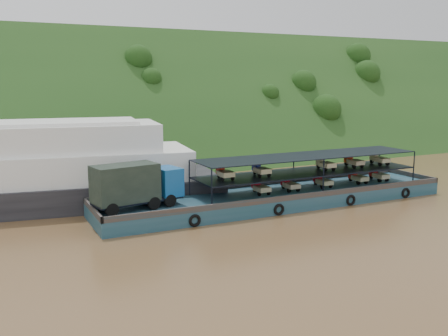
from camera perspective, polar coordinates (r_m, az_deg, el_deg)
name	(u,v)px	position (r m, az deg, el deg)	size (l,w,h in m)	color
ground	(256,204)	(48.21, 3.71, -4.12)	(160.00, 160.00, 0.00)	brown
hillside	(145,155)	(80.90, -8.97, 1.51)	(140.00, 28.00, 28.00)	#1B3D16
cargo_barge	(262,193)	(47.06, 4.32, -2.92)	(35.06, 7.18, 5.01)	#15404B
passenger_ferry	(7,171)	(50.04, -23.57, -0.36)	(40.63, 15.53, 8.02)	black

